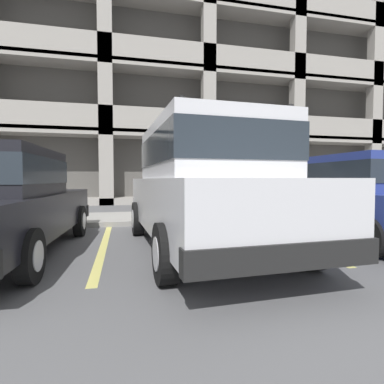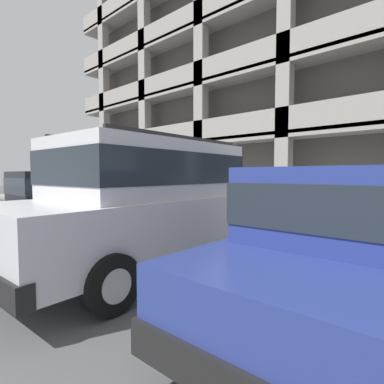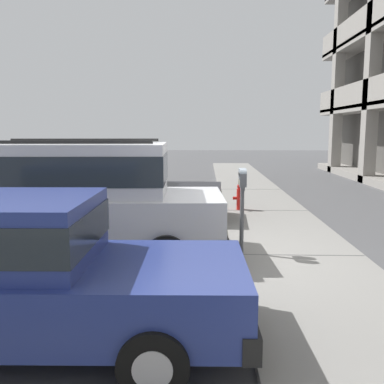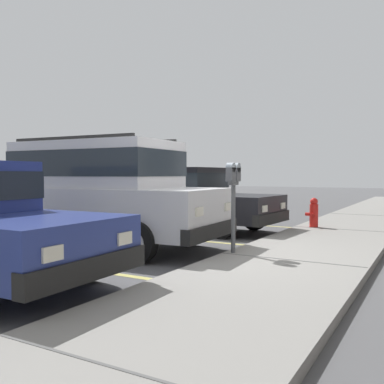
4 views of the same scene
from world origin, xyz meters
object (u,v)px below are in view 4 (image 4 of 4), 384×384
(silver_suv, at_px, (98,190))
(fire_hydrant, at_px, (314,213))
(parking_meter_near, at_px, (233,186))
(red_sedan, at_px, (186,197))

(silver_suv, xyz_separation_m, fire_hydrant, (-4.12, 3.01, -0.62))
(parking_meter_near, bearing_deg, fire_hydrant, 175.75)
(red_sedan, distance_m, parking_meter_near, 3.87)
(silver_suv, distance_m, fire_hydrant, 5.14)
(red_sedan, relative_size, parking_meter_near, 3.17)
(silver_suv, distance_m, parking_meter_near, 2.71)
(silver_suv, relative_size, parking_meter_near, 3.39)
(silver_suv, height_order, red_sedan, silver_suv)
(fire_hydrant, bearing_deg, red_sedan, -68.64)
(silver_suv, xyz_separation_m, parking_meter_near, (-0.13, 2.71, 0.10))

